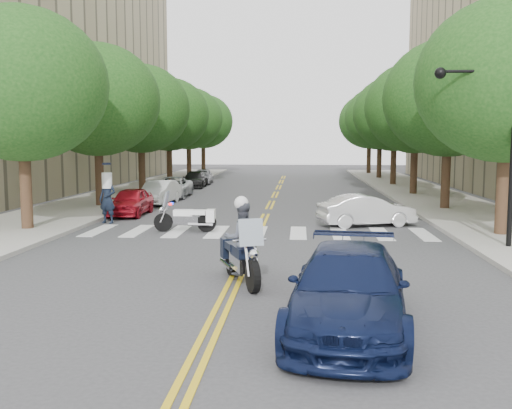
# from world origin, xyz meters

# --- Properties ---
(ground) EXTENTS (140.00, 140.00, 0.00)m
(ground) POSITION_xyz_m (0.00, 0.00, 0.00)
(ground) COLOR #38383A
(ground) RESTS_ON ground
(sidewalk_left) EXTENTS (5.00, 60.00, 0.15)m
(sidewalk_left) POSITION_xyz_m (-9.50, 22.00, 0.07)
(sidewalk_left) COLOR #9E9991
(sidewalk_left) RESTS_ON ground
(sidewalk_right) EXTENTS (5.00, 60.00, 0.15)m
(sidewalk_right) POSITION_xyz_m (9.50, 22.00, 0.07)
(sidewalk_right) COLOR #9E9991
(sidewalk_right) RESTS_ON ground
(tree_l_0) EXTENTS (6.40, 6.40, 8.45)m
(tree_l_0) POSITION_xyz_m (-8.80, 6.00, 5.55)
(tree_l_0) COLOR #382316
(tree_l_0) RESTS_ON ground
(tree_l_1) EXTENTS (6.40, 6.40, 8.45)m
(tree_l_1) POSITION_xyz_m (-8.80, 14.00, 5.55)
(tree_l_1) COLOR #382316
(tree_l_1) RESTS_ON ground
(tree_l_2) EXTENTS (6.40, 6.40, 8.45)m
(tree_l_2) POSITION_xyz_m (-8.80, 22.00, 5.55)
(tree_l_2) COLOR #382316
(tree_l_2) RESTS_ON ground
(tree_l_3) EXTENTS (6.40, 6.40, 8.45)m
(tree_l_3) POSITION_xyz_m (-8.80, 30.00, 5.55)
(tree_l_3) COLOR #382316
(tree_l_3) RESTS_ON ground
(tree_l_4) EXTENTS (6.40, 6.40, 8.45)m
(tree_l_4) POSITION_xyz_m (-8.80, 38.00, 5.55)
(tree_l_4) COLOR #382316
(tree_l_4) RESTS_ON ground
(tree_l_5) EXTENTS (6.40, 6.40, 8.45)m
(tree_l_5) POSITION_xyz_m (-8.80, 46.00, 5.55)
(tree_l_5) COLOR #382316
(tree_l_5) RESTS_ON ground
(tree_r_0) EXTENTS (6.40, 6.40, 8.45)m
(tree_r_0) POSITION_xyz_m (8.80, 6.00, 5.55)
(tree_r_0) COLOR #382316
(tree_r_0) RESTS_ON ground
(tree_r_1) EXTENTS (6.40, 6.40, 8.45)m
(tree_r_1) POSITION_xyz_m (8.80, 14.00, 5.55)
(tree_r_1) COLOR #382316
(tree_r_1) RESTS_ON ground
(tree_r_2) EXTENTS (6.40, 6.40, 8.45)m
(tree_r_2) POSITION_xyz_m (8.80, 22.00, 5.55)
(tree_r_2) COLOR #382316
(tree_r_2) RESTS_ON ground
(tree_r_3) EXTENTS (6.40, 6.40, 8.45)m
(tree_r_3) POSITION_xyz_m (8.80, 30.00, 5.55)
(tree_r_3) COLOR #382316
(tree_r_3) RESTS_ON ground
(tree_r_4) EXTENTS (6.40, 6.40, 8.45)m
(tree_r_4) POSITION_xyz_m (8.80, 38.00, 5.55)
(tree_r_4) COLOR #382316
(tree_r_4) RESTS_ON ground
(tree_r_5) EXTENTS (6.40, 6.40, 8.45)m
(tree_r_5) POSITION_xyz_m (8.80, 46.00, 5.55)
(tree_r_5) COLOR #382316
(tree_r_5) RESTS_ON ground
(traffic_signal_pole) EXTENTS (2.82, 0.42, 6.00)m
(traffic_signal_pole) POSITION_xyz_m (7.72, 3.50, 3.72)
(traffic_signal_pole) COLOR black
(traffic_signal_pole) RESTS_ON ground
(motorcycle_police) EXTENTS (1.27, 2.52, 2.14)m
(motorcycle_police) POSITION_xyz_m (0.16, -1.20, 0.95)
(motorcycle_police) COLOR black
(motorcycle_police) RESTS_ON ground
(motorcycle_parked) EXTENTS (2.40, 0.53, 1.55)m
(motorcycle_parked) POSITION_xyz_m (-2.57, 6.48, 0.54)
(motorcycle_parked) COLOR black
(motorcycle_parked) RESTS_ON ground
(officer_standing) EXTENTS (0.85, 0.67, 2.06)m
(officer_standing) POSITION_xyz_m (-6.50, 8.50, 1.03)
(officer_standing) COLOR black
(officer_standing) RESTS_ON ground
(convertible) EXTENTS (4.15, 2.47, 1.29)m
(convertible) POSITION_xyz_m (4.32, 8.50, 0.65)
(convertible) COLOR silver
(convertible) RESTS_ON ground
(sedan_blue) EXTENTS (2.71, 5.38, 1.50)m
(sedan_blue) POSITION_xyz_m (2.50, -4.56, 0.75)
(sedan_blue) COLOR #0D1637
(sedan_blue) RESTS_ON ground
(parked_car_a) EXTENTS (1.58, 3.81, 1.29)m
(parked_car_a) POSITION_xyz_m (-6.30, 11.13, 0.65)
(parked_car_a) COLOR #AC1220
(parked_car_a) RESTS_ON ground
(parked_car_b) EXTENTS (1.72, 4.06, 1.30)m
(parked_car_b) POSITION_xyz_m (-6.15, 15.88, 0.65)
(parked_car_b) COLOR silver
(parked_car_b) RESTS_ON ground
(parked_car_c) EXTENTS (2.21, 4.61, 1.27)m
(parked_car_c) POSITION_xyz_m (-6.30, 19.66, 0.63)
(parked_car_c) COLOR #B1B3B9
(parked_car_c) RESTS_ON ground
(parked_car_d) EXTENTS (1.74, 4.07, 1.17)m
(parked_car_d) POSITION_xyz_m (-6.30, 27.35, 0.58)
(parked_car_d) COLOR black
(parked_car_d) RESTS_ON ground
(parked_car_e) EXTENTS (1.81, 3.83, 1.27)m
(parked_car_e) POSITION_xyz_m (-6.30, 31.07, 0.63)
(parked_car_e) COLOR #96969B
(parked_car_e) RESTS_ON ground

